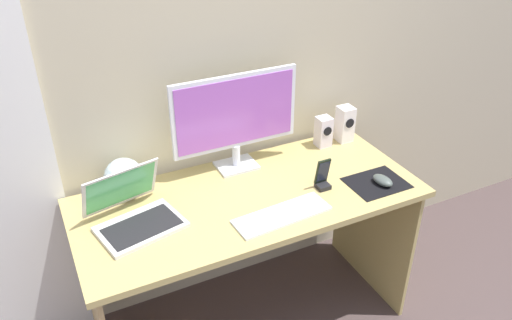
{
  "coord_description": "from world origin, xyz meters",
  "views": [
    {
      "loc": [
        -0.75,
        -1.6,
        1.97
      ],
      "look_at": [
        0.02,
        -0.02,
        0.93
      ],
      "focal_mm": 35.84,
      "sensor_mm": 36.0,
      "label": 1
    }
  ],
  "objects": [
    {
      "name": "speaker_right",
      "position": [
        0.63,
        0.23,
        0.84
      ],
      "size": [
        0.07,
        0.08,
        0.18
      ],
      "color": "white",
      "rests_on": "desk"
    },
    {
      "name": "desk",
      "position": [
        0.0,
        0.0,
        0.6
      ],
      "size": [
        1.46,
        0.64,
        0.75
      ],
      "color": "tan",
      "rests_on": "ground_plane"
    },
    {
      "name": "monitor",
      "position": [
        0.05,
        0.23,
        1.0
      ],
      "size": [
        0.58,
        0.14,
        0.45
      ],
      "color": "silver",
      "rests_on": "desk"
    },
    {
      "name": "mouse",
      "position": [
        0.55,
        -0.18,
        0.77
      ],
      "size": [
        0.07,
        0.11,
        0.04
      ],
      "primitive_type": "ellipsoid",
      "rotation": [
        0.0,
        0.0,
        0.15
      ],
      "color": "#46504C",
      "rests_on": "mousepad"
    },
    {
      "name": "ground_plane",
      "position": [
        0.0,
        0.0,
        0.0
      ],
      "size": [
        8.0,
        8.0,
        0.0
      ],
      "primitive_type": "plane",
      "color": "#483938"
    },
    {
      "name": "wall_back",
      "position": [
        0.0,
        0.37,
        1.25
      ],
      "size": [
        6.0,
        0.04,
        2.5
      ],
      "primitive_type": "cube",
      "color": "#BAB092",
      "rests_on": "ground_plane"
    },
    {
      "name": "keyboard_external",
      "position": [
        0.05,
        -0.19,
        0.76
      ],
      "size": [
        0.41,
        0.16,
        0.01
      ],
      "primitive_type": "cube",
      "rotation": [
        0.0,
        0.0,
        0.07
      ],
      "color": "white",
      "rests_on": "desk"
    },
    {
      "name": "mousepad",
      "position": [
        0.54,
        -0.16,
        0.75
      ],
      "size": [
        0.25,
        0.2,
        0.0
      ],
      "primitive_type": "cube",
      "color": "black",
      "rests_on": "desk"
    },
    {
      "name": "phone_in_dock",
      "position": [
        0.31,
        -0.08,
        0.8
      ],
      "size": [
        0.06,
        0.05,
        0.14
      ],
      "color": "black",
      "rests_on": "desk"
    },
    {
      "name": "laptop",
      "position": [
        -0.48,
        0.02,
        0.79
      ],
      "size": [
        0.37,
        0.35,
        0.21
      ],
      "color": "silver",
      "rests_on": "desk"
    },
    {
      "name": "speaker_near_monitor",
      "position": [
        0.51,
        0.23,
        0.83
      ],
      "size": [
        0.07,
        0.07,
        0.15
      ],
      "color": "silver",
      "rests_on": "desk"
    },
    {
      "name": "fishbowl",
      "position": [
        -0.46,
        0.24,
        0.83
      ],
      "size": [
        0.17,
        0.17,
        0.17
      ],
      "primitive_type": "sphere",
      "color": "silver",
      "rests_on": "desk"
    }
  ]
}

